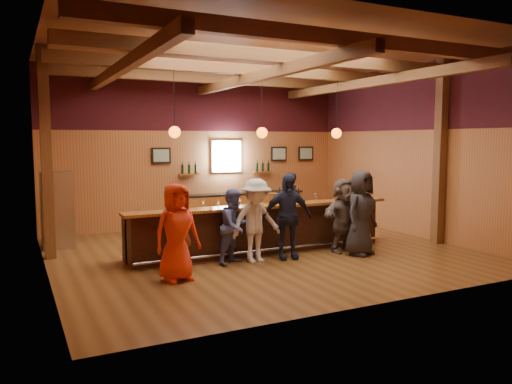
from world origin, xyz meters
TOP-DOWN VIEW (x-y plane):
  - room at (0.00, 0.06)m, footprint 9.04×9.00m
  - bar_counter at (0.02, 0.15)m, footprint 6.30×1.07m
  - back_bar_cabinet at (1.20, 3.72)m, footprint 4.00×0.52m
  - window at (0.80, 3.95)m, footprint 0.95×0.09m
  - framed_pictures at (1.67, 3.94)m, footprint 5.35×0.05m
  - wine_shelves at (0.80, 3.88)m, footprint 3.00×0.18m
  - pendant_lights at (0.00, 0.00)m, footprint 4.24×0.24m
  - stainless_fridge at (-4.10, 2.60)m, footprint 0.70×0.70m
  - customer_orange at (-2.40, -1.34)m, footprint 0.96×0.71m
  - customer_redvest at (-2.18, -0.77)m, footprint 0.68×0.54m
  - customer_denim at (-0.97, -0.65)m, footprint 0.94×0.88m
  - customer_white at (-0.52, -0.75)m, footprint 1.19×0.76m
  - customer_navy at (0.21, -0.77)m, footprint 1.14×0.67m
  - customer_brown at (1.70, -0.73)m, footprint 1.64×0.90m
  - customer_dark at (1.86, -1.17)m, footprint 1.06×0.87m
  - bartender at (1.39, 1.19)m, footprint 0.72×0.59m
  - ice_bucket at (0.23, -0.11)m, footprint 0.22×0.22m
  - bottle_a at (0.42, -0.05)m, footprint 0.08×0.08m
  - bottle_b at (0.94, -0.02)m, footprint 0.07×0.07m
  - glass_a at (-2.80, -0.13)m, footprint 0.08×0.08m
  - glass_b at (-2.15, -0.23)m, footprint 0.09×0.09m
  - glass_c at (-1.45, -0.16)m, footprint 0.07×0.07m
  - glass_d at (-1.13, -0.21)m, footprint 0.07×0.07m
  - glass_e at (-0.59, -0.09)m, footprint 0.08×0.08m
  - glass_f at (0.58, -0.26)m, footprint 0.08×0.08m
  - glass_g at (1.33, -0.14)m, footprint 0.08×0.08m
  - glass_h at (2.06, -0.13)m, footprint 0.09×0.09m

SIDE VIEW (x-z plane):
  - back_bar_cabinet at x=1.20m, z-range 0.00..0.95m
  - bar_counter at x=0.02m, z-range -0.03..1.08m
  - customer_denim at x=-0.97m, z-range 0.00..1.55m
  - customer_redvest at x=-2.18m, z-range 0.00..1.65m
  - customer_brown at x=1.70m, z-range 0.00..1.69m
  - bartender at x=1.39m, z-range 0.00..1.71m
  - customer_white at x=-0.52m, z-range 0.00..1.75m
  - customer_orange at x=-2.40m, z-range 0.00..1.78m
  - stainless_fridge at x=-4.10m, z-range 0.00..1.80m
  - customer_navy at x=0.21m, z-range 0.00..1.83m
  - customer_dark at x=1.86m, z-range 0.00..1.88m
  - glass_d at x=-1.13m, z-range 1.14..1.30m
  - glass_c at x=-1.45m, z-range 1.15..1.31m
  - glass_e at x=-0.59m, z-range 1.15..1.32m
  - ice_bucket at x=0.23m, z-range 1.11..1.35m
  - glass_a at x=-2.80m, z-range 1.15..1.32m
  - bottle_b at x=0.94m, z-range 1.07..1.40m
  - glass_f at x=0.58m, z-range 1.15..1.33m
  - glass_g at x=1.33m, z-range 1.15..1.34m
  - glass_h at x=2.06m, z-range 1.15..1.34m
  - bottle_a at x=0.42m, z-range 1.07..1.43m
  - glass_b at x=-2.15m, z-range 1.15..1.35m
  - wine_shelves at x=0.80m, z-range 1.47..1.77m
  - window at x=0.80m, z-range 1.57..2.52m
  - framed_pictures at x=1.67m, z-range 1.88..2.33m
  - pendant_lights at x=0.00m, z-range 2.02..3.39m
  - room at x=0.00m, z-range 0.95..5.47m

